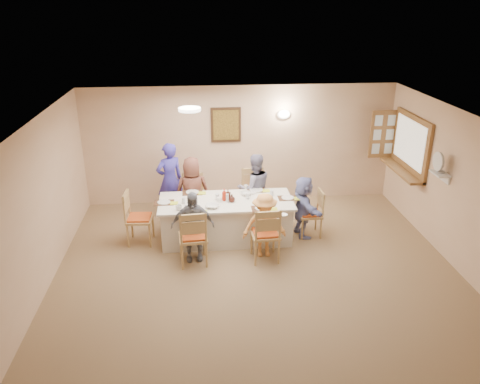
{
  "coord_description": "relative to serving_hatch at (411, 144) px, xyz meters",
  "views": [
    {
      "loc": [
        -0.89,
        -5.94,
        4.11
      ],
      "look_at": [
        -0.2,
        1.4,
        1.05
      ],
      "focal_mm": 35.0,
      "sensor_mm": 36.0,
      "label": 1
    }
  ],
  "objects": [
    {
      "name": "chair_front_right",
      "position": [
        -3.03,
        -1.48,
        -1.0
      ],
      "size": [
        0.5,
        0.5,
        0.99
      ],
      "primitive_type": null,
      "rotation": [
        0.0,
        0.0,
        3.2
      ],
      "color": "tan",
      "rests_on": "ground"
    },
    {
      "name": "wall_picture",
      "position": [
        -3.51,
        1.06,
        0.2
      ],
      "size": [
        0.62,
        0.05,
        0.72
      ],
      "color": "#3E2615",
      "rests_on": "room_walls"
    },
    {
      "name": "caregiver",
      "position": [
        -4.68,
        0.47,
        -0.74
      ],
      "size": [
        0.84,
        0.81,
        1.52
      ],
      "primitive_type": "imported",
      "rotation": [
        0.0,
        0.0,
        3.6
      ],
      "color": "#4139BD",
      "rests_on": "ground"
    },
    {
      "name": "plate_fl",
      "position": [
        -4.23,
        -1.1,
        -0.73
      ],
      "size": [
        0.24,
        0.24,
        0.02
      ],
      "primitive_type": "cylinder",
      "color": "white",
      "rests_on": "dining_table"
    },
    {
      "name": "room_walls",
      "position": [
        -3.21,
        -2.4,
        0.01
      ],
      "size": [
        7.0,
        7.0,
        7.0
      ],
      "color": "#D2AA85",
      "rests_on": "ground"
    },
    {
      "name": "placemat_le",
      "position": [
        -4.73,
        -0.68,
        -0.74
      ],
      "size": [
        0.35,
        0.26,
        0.01
      ],
      "primitive_type": "cube",
      "color": "#472B19",
      "rests_on": "dining_table"
    },
    {
      "name": "teacup_a",
      "position": [
        -4.46,
        -1.01,
        -0.7
      ],
      "size": [
        0.18,
        0.18,
        0.09
      ],
      "primitive_type": "imported",
      "rotation": [
        0.0,
        0.0,
        0.3
      ],
      "color": "white",
      "rests_on": "dining_table"
    },
    {
      "name": "drinking_glass",
      "position": [
        -3.78,
        -0.63,
        -0.68
      ],
      "size": [
        0.07,
        0.07,
        0.11
      ],
      "primitive_type": "cylinder",
      "color": "silver",
      "rests_on": "dining_table"
    },
    {
      "name": "diner_right_end",
      "position": [
        -2.21,
        -0.68,
        -0.92
      ],
      "size": [
        1.17,
        0.64,
        1.16
      ],
      "primitive_type": "imported",
      "rotation": [
        0.0,
        0.0,
        1.71
      ],
      "color": "#8B94D6",
      "rests_on": "ground"
    },
    {
      "name": "chair_back_left",
      "position": [
        -4.23,
        0.12,
        -1.03
      ],
      "size": [
        0.47,
        0.47,
        0.95
      ],
      "primitive_type": null,
      "rotation": [
        0.0,
        0.0,
        -0.04
      ],
      "color": "tan",
      "rests_on": "ground"
    },
    {
      "name": "desk_fan",
      "position": [
        -0.11,
        -1.35,
        0.05
      ],
      "size": [
        0.3,
        0.3,
        0.28
      ],
      "primitive_type": null,
      "color": "#A5A5A8",
      "rests_on": "fan_shelf"
    },
    {
      "name": "serving_hatch",
      "position": [
        0.0,
        0.0,
        0.0
      ],
      "size": [
        0.06,
        1.5,
        1.15
      ],
      "primitive_type": "cube",
      "color": "olive",
      "rests_on": "room_walls"
    },
    {
      "name": "ground",
      "position": [
        -3.21,
        -2.4,
        -1.5
      ],
      "size": [
        7.0,
        7.0,
        0.0
      ],
      "primitive_type": "plane",
      "color": "brown"
    },
    {
      "name": "hatch_sill",
      "position": [
        -0.12,
        0.0,
        -0.53
      ],
      "size": [
        0.3,
        1.5,
        0.05
      ],
      "primitive_type": "cube",
      "color": "olive",
      "rests_on": "room_walls"
    },
    {
      "name": "condiment_malt",
      "position": [
        -3.53,
        -0.75,
        -0.67
      ],
      "size": [
        0.15,
        0.15,
        0.15
      ],
      "primitive_type": "imported",
      "rotation": [
        0.0,
        0.0,
        -0.16
      ],
      "color": "#3C1810",
      "rests_on": "dining_table"
    },
    {
      "name": "plate_re",
      "position": [
        -2.51,
        -0.68,
        -0.73
      ],
      "size": [
        0.22,
        0.22,
        0.01
      ],
      "primitive_type": "cylinder",
      "color": "white",
      "rests_on": "dining_table"
    },
    {
      "name": "condiment_ketchup",
      "position": [
        -3.66,
        -0.67,
        -0.63
      ],
      "size": [
        0.14,
        0.14,
        0.22
      ],
      "primitive_type": "imported",
      "rotation": [
        0.0,
        0.0,
        0.31
      ],
      "color": "red",
      "rests_on": "dining_table"
    },
    {
      "name": "diner_front_left",
      "position": [
        -4.23,
        -1.36,
        -0.88
      ],
      "size": [
        0.73,
        0.32,
        1.23
      ],
      "primitive_type": "imported",
      "rotation": [
        0.0,
        0.0,
        0.01
      ],
      "color": "gray",
      "rests_on": "ground"
    },
    {
      "name": "fan_shelf",
      "position": [
        -0.08,
        -1.35,
        -0.1
      ],
      "size": [
        0.22,
        0.36,
        0.03
      ],
      "primitive_type": "cube",
      "color": "white",
      "rests_on": "room_walls"
    },
    {
      "name": "plate_le",
      "position": [
        -4.73,
        -0.68,
        -0.73
      ],
      "size": [
        0.23,
        0.23,
        0.01
      ],
      "primitive_type": "cylinder",
      "color": "white",
      "rests_on": "dining_table"
    },
    {
      "name": "bowl_a",
      "position": [
        -3.89,
        -0.96,
        -0.71
      ],
      "size": [
        0.31,
        0.31,
        0.06
      ],
      "primitive_type": "imported",
      "rotation": [
        0.0,
        0.0,
        -0.17
      ],
      "color": "white",
      "rests_on": "dining_table"
    },
    {
      "name": "plate_bl",
      "position": [
        -4.23,
        -0.26,
        -0.73
      ],
      "size": [
        0.24,
        0.24,
        0.02
      ],
      "primitive_type": "cylinder",
      "color": "white",
      "rests_on": "dining_table"
    },
    {
      "name": "diner_back_left",
      "position": [
        -4.23,
        0.0,
        -0.82
      ],
      "size": [
        0.77,
        0.59,
        1.36
      ],
      "primitive_type": "imported",
      "rotation": [
        0.0,
        0.0,
        3.26
      ],
      "color": "brown",
      "rests_on": "ground"
    },
    {
      "name": "napkin_fr",
      "position": [
        -2.85,
        -1.15,
        -0.73
      ],
      "size": [
        0.15,
        0.15,
        0.01
      ],
      "primitive_type": "cube",
      "color": "#D9E931",
      "rests_on": "dining_table"
    },
    {
      "name": "teacup_b",
      "position": [
        -3.22,
        -0.15,
        -0.7
      ],
      "size": [
        0.1,
        0.1,
        0.08
      ],
      "primitive_type": "imported",
      "rotation": [
        0.0,
        0.0,
        0.13
      ],
      "color": "white",
      "rests_on": "dining_table"
    },
    {
      "name": "placemat_bl",
      "position": [
        -4.23,
        -0.26,
        -0.74
      ],
      "size": [
        0.37,
        0.27,
        0.01
      ],
      "primitive_type": "cube",
      "color": "#472B19",
      "rests_on": "dining_table"
    },
    {
      "name": "napkin_fl",
      "position": [
        -4.05,
        -1.15,
        -0.73
      ],
      "size": [
        0.14,
        0.14,
        0.01
      ],
      "primitive_type": "cube",
      "color": "#D9E931",
      "rests_on": "dining_table"
    },
    {
      "name": "napkin_le",
      "position": [
        -4.55,
        -0.73,
        -0.73
      ],
      "size": [
        0.13,
        0.13,
        0.01
      ],
      "primitive_type": "cube",
      "color": "#D9E931",
      "rests_on": "dining_table"
    },
    {
      "name": "napkin_re",
      "position": [
        -2.33,
        -0.73,
        -0.73
      ],
      "size": [
        0.14,
        0.14,
        0.01
      ],
      "primitive_type": "cube",
      "color": "#D9E931",
      "rests_on": "dining_table"
    },
    {
      "name": "diner_front_right",
      "position": [
        -3.03,
        -1.36,
        -0.93
      ],
      "size": [
        0.75,
        0.45,
        1.14
      ],
      "primitive_type": "imported",
      "rotation": [
        0.0,
        0.0,
        0.02
      ],
      "color": "#F3A253",
      "rests_on": "ground"
    },
    {
      "name": "plate_fr",
      "position": [
        -3.03,
        -1.1,
        -0.73
      ],
      "size": [
        0.26,
        0.26,
        0.02
      ],
      "primitive_type": "cylinder",
      "color": "white",
      "rests_on": "dining_table"
    },
    {
      "name": "bowl_b",
      "position": [
        -3.25,
        -0.46,
        -0.71
      ],
      "size": [
        0.31,
        0.31,
        0.06
      ],
      "primitive_type": "imported",
      "rotation": [
        0.0,
        0.0,
        -0.37
      ],
      "color": "white",
      "rests_on": "dining_table"
    },
    {
      "name": "chair_right_end",
      "position": [
        -2.08,
        -0.68,
        -1.06
      ],
      "size": [
        0.44,
        0.44,
        0.89
      ],
      "primitive_type": null,
      "rotation": [
        0.0,
        0.0,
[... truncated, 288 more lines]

